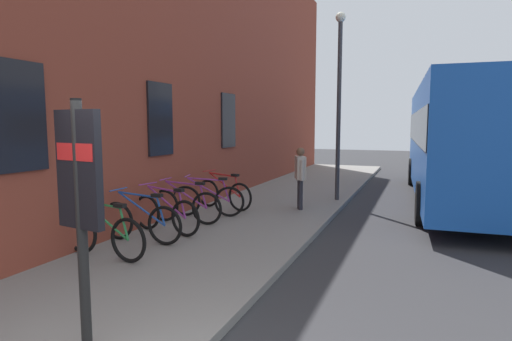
{
  "coord_description": "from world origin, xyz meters",
  "views": [
    {
      "loc": [
        -2.34,
        -1.9,
        2.28
      ],
      "look_at": [
        4.3,
        0.73,
        1.49
      ],
      "focal_mm": 29.26,
      "sensor_mm": 36.0,
      "label": 1
    }
  ],
  "objects_px": {
    "bicycle_mid_rack": "(141,221)",
    "street_lamp": "(339,91)",
    "bicycle_nearest_sign": "(104,234)",
    "city_bus": "(462,137)",
    "pedestrian_by_facade": "(300,172)",
    "bicycle_far_end": "(166,214)",
    "transit_info_sign": "(80,186)",
    "bicycle_leaning_wall": "(224,194)",
    "bicycle_by_door": "(185,206)",
    "bicycle_beside_lamp": "(208,200)"
  },
  "relations": [
    {
      "from": "bicycle_mid_rack",
      "to": "street_lamp",
      "type": "xyz_separation_m",
      "value": [
        5.72,
        -2.53,
        2.72
      ]
    },
    {
      "from": "bicycle_nearest_sign",
      "to": "street_lamp",
      "type": "xyz_separation_m",
      "value": [
        6.69,
        -2.52,
        2.72
      ]
    },
    {
      "from": "city_bus",
      "to": "pedestrian_by_facade",
      "type": "height_order",
      "value": "city_bus"
    },
    {
      "from": "bicycle_far_end",
      "to": "transit_info_sign",
      "type": "bearing_deg",
      "value": -156.19
    },
    {
      "from": "city_bus",
      "to": "bicycle_leaning_wall",
      "type": "bearing_deg",
      "value": 124.67
    },
    {
      "from": "bicycle_mid_rack",
      "to": "street_lamp",
      "type": "height_order",
      "value": "street_lamp"
    },
    {
      "from": "bicycle_nearest_sign",
      "to": "bicycle_by_door",
      "type": "xyz_separation_m",
      "value": [
        2.58,
        0.04,
        0.0
      ]
    },
    {
      "from": "bicycle_by_door",
      "to": "bicycle_beside_lamp",
      "type": "bearing_deg",
      "value": -9.61
    },
    {
      "from": "bicycle_by_door",
      "to": "transit_info_sign",
      "type": "xyz_separation_m",
      "value": [
        -4.86,
        -1.84,
        1.21
      ]
    },
    {
      "from": "street_lamp",
      "to": "bicycle_leaning_wall",
      "type": "bearing_deg",
      "value": 134.38
    },
    {
      "from": "transit_info_sign",
      "to": "street_lamp",
      "type": "distance_m",
      "value": 9.12
    },
    {
      "from": "bicycle_by_door",
      "to": "city_bus",
      "type": "height_order",
      "value": "city_bus"
    },
    {
      "from": "bicycle_far_end",
      "to": "transit_info_sign",
      "type": "height_order",
      "value": "transit_info_sign"
    },
    {
      "from": "bicycle_nearest_sign",
      "to": "transit_info_sign",
      "type": "height_order",
      "value": "transit_info_sign"
    },
    {
      "from": "bicycle_mid_rack",
      "to": "bicycle_nearest_sign",
      "type": "bearing_deg",
      "value": -179.18
    },
    {
      "from": "bicycle_by_door",
      "to": "bicycle_far_end",
      "type": "bearing_deg",
      "value": -174.66
    },
    {
      "from": "bicycle_beside_lamp",
      "to": "street_lamp",
      "type": "relative_size",
      "value": 0.33
    },
    {
      "from": "bicycle_mid_rack",
      "to": "transit_info_sign",
      "type": "relative_size",
      "value": 0.74
    },
    {
      "from": "pedestrian_by_facade",
      "to": "street_lamp",
      "type": "relative_size",
      "value": 0.3
    },
    {
      "from": "bicycle_far_end",
      "to": "bicycle_beside_lamp",
      "type": "distance_m",
      "value": 1.67
    },
    {
      "from": "transit_info_sign",
      "to": "pedestrian_by_facade",
      "type": "distance_m",
      "value": 7.28
    },
    {
      "from": "bicycle_nearest_sign",
      "to": "transit_info_sign",
      "type": "distance_m",
      "value": 3.14
    },
    {
      "from": "city_bus",
      "to": "bicycle_far_end",
      "type": "bearing_deg",
      "value": 138.65
    },
    {
      "from": "bicycle_mid_rack",
      "to": "pedestrian_by_facade",
      "type": "relative_size",
      "value": 1.12
    },
    {
      "from": "bicycle_leaning_wall",
      "to": "transit_info_sign",
      "type": "height_order",
      "value": "transit_info_sign"
    },
    {
      "from": "bicycle_nearest_sign",
      "to": "pedestrian_by_facade",
      "type": "bearing_deg",
      "value": -20.83
    },
    {
      "from": "bicycle_by_door",
      "to": "transit_info_sign",
      "type": "relative_size",
      "value": 0.74
    },
    {
      "from": "bicycle_leaning_wall",
      "to": "pedestrian_by_facade",
      "type": "height_order",
      "value": "pedestrian_by_facade"
    },
    {
      "from": "bicycle_nearest_sign",
      "to": "bicycle_leaning_wall",
      "type": "height_order",
      "value": "same"
    },
    {
      "from": "bicycle_by_door",
      "to": "transit_info_sign",
      "type": "distance_m",
      "value": 5.34
    },
    {
      "from": "bicycle_mid_rack",
      "to": "pedestrian_by_facade",
      "type": "distance_m",
      "value": 4.47
    },
    {
      "from": "bicycle_far_end",
      "to": "bicycle_by_door",
      "type": "bearing_deg",
      "value": 5.34
    },
    {
      "from": "bicycle_beside_lamp",
      "to": "city_bus",
      "type": "xyz_separation_m",
      "value": [
        4.9,
        -5.73,
        1.41
      ]
    },
    {
      "from": "bicycle_far_end",
      "to": "pedestrian_by_facade",
      "type": "height_order",
      "value": "pedestrian_by_facade"
    },
    {
      "from": "street_lamp",
      "to": "city_bus",
      "type": "bearing_deg",
      "value": -64.45
    },
    {
      "from": "bicycle_by_door",
      "to": "street_lamp",
      "type": "distance_m",
      "value": 5.55
    },
    {
      "from": "bicycle_leaning_wall",
      "to": "street_lamp",
      "type": "relative_size",
      "value": 0.33
    },
    {
      "from": "bicycle_leaning_wall",
      "to": "transit_info_sign",
      "type": "distance_m",
      "value": 6.9
    },
    {
      "from": "bicycle_nearest_sign",
      "to": "pedestrian_by_facade",
      "type": "distance_m",
      "value": 5.35
    },
    {
      "from": "bicycle_by_door",
      "to": "bicycle_nearest_sign",
      "type": "bearing_deg",
      "value": -179.04
    },
    {
      "from": "bicycle_leaning_wall",
      "to": "city_bus",
      "type": "distance_m",
      "value": 7.14
    },
    {
      "from": "bicycle_mid_rack",
      "to": "transit_info_sign",
      "type": "distance_m",
      "value": 3.91
    },
    {
      "from": "bicycle_far_end",
      "to": "street_lamp",
      "type": "distance_m",
      "value": 6.2
    },
    {
      "from": "bicycle_beside_lamp",
      "to": "pedestrian_by_facade",
      "type": "bearing_deg",
      "value": -48.32
    },
    {
      "from": "bicycle_beside_lamp",
      "to": "transit_info_sign",
      "type": "height_order",
      "value": "transit_info_sign"
    },
    {
      "from": "bicycle_mid_rack",
      "to": "bicycle_by_door",
      "type": "height_order",
      "value": "same"
    },
    {
      "from": "bicycle_mid_rack",
      "to": "bicycle_by_door",
      "type": "xyz_separation_m",
      "value": [
        1.61,
        0.03,
        0.0
      ]
    },
    {
      "from": "city_bus",
      "to": "street_lamp",
      "type": "relative_size",
      "value": 2.02
    },
    {
      "from": "bicycle_far_end",
      "to": "bicycle_leaning_wall",
      "type": "height_order",
      "value": "same"
    },
    {
      "from": "pedestrian_by_facade",
      "to": "bicycle_leaning_wall",
      "type": "bearing_deg",
      "value": 110.52
    }
  ]
}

